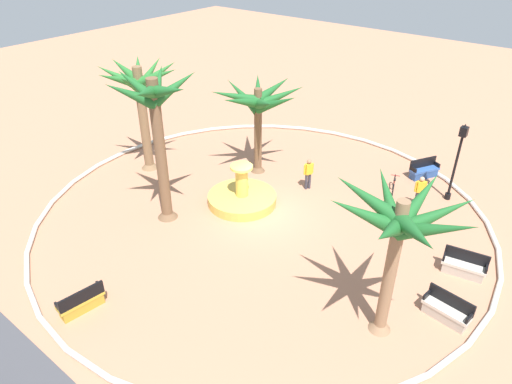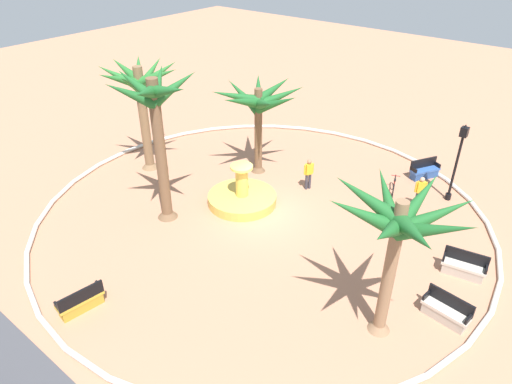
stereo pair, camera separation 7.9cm
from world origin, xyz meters
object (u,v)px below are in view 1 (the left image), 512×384
at_px(bench_north, 464,267).
at_px(person_cyclist_photo, 308,173).
at_px(bench_east, 446,311).
at_px(palm_tree_near_fountain, 156,116).
at_px(palm_tree_far_side, 399,227).
at_px(lamppost, 458,157).
at_px(person_cyclist_helmet, 420,191).
at_px(fountain, 242,198).
at_px(palm_tree_mid_plaza, 140,88).
at_px(bench_west, 424,171).
at_px(palm_tree_by_curb, 259,103).
at_px(bicycle_red_frame, 394,186).
at_px(bench_southeast, 81,303).

xyz_separation_m(bench_north, person_cyclist_photo, (8.19, -1.74, 0.56)).
bearing_deg(bench_east, bench_north, -84.19).
xyz_separation_m(palm_tree_near_fountain, palm_tree_far_side, (-10.51, 0.09, -0.73)).
height_order(bench_north, lamppost, lamppost).
bearing_deg(lamppost, person_cyclist_helmet, 62.34).
height_order(fountain, palm_tree_mid_plaza, palm_tree_mid_plaza).
bearing_deg(palm_tree_near_fountain, bench_north, -159.46).
height_order(palm_tree_near_fountain, palm_tree_mid_plaza, palm_tree_near_fountain).
height_order(palm_tree_mid_plaza, bench_north, palm_tree_mid_plaza).
height_order(bench_west, person_cyclist_photo, person_cyclist_photo).
distance_m(bench_east, person_cyclist_helmet, 7.13).
height_order(palm_tree_near_fountain, person_cyclist_helmet, palm_tree_near_fountain).
bearing_deg(lamppost, palm_tree_by_curb, 21.27).
bearing_deg(palm_tree_by_curb, person_cyclist_helmet, -167.31).
distance_m(bench_east, lamppost, 8.51).
height_order(palm_tree_near_fountain, bench_west, palm_tree_near_fountain).
xyz_separation_m(palm_tree_by_curb, palm_tree_far_side, (-10.01, 6.17, 0.37)).
xyz_separation_m(palm_tree_near_fountain, bicycle_red_frame, (-7.10, -8.45, -4.52)).
relative_size(bench_southeast, bicycle_red_frame, 1.01).
bearing_deg(bicycle_red_frame, palm_tree_near_fountain, 49.97).
relative_size(bench_west, person_cyclist_photo, 1.01).
relative_size(palm_tree_far_side, person_cyclist_photo, 3.26).
bearing_deg(bench_southeast, palm_tree_far_side, -146.22).
relative_size(palm_tree_by_curb, bench_southeast, 2.93).
bearing_deg(person_cyclist_helmet, palm_tree_mid_plaza, 21.93).
distance_m(fountain, bench_west, 9.78).
distance_m(bench_north, bench_southeast, 14.08).
distance_m(palm_tree_mid_plaza, lamppost, 15.57).
bearing_deg(bench_southeast, bench_west, -108.65).
relative_size(palm_tree_mid_plaza, bench_southeast, 3.51).
distance_m(palm_tree_mid_plaza, bench_north, 16.75).
relative_size(palm_tree_far_side, person_cyclist_helmet, 3.25).
relative_size(palm_tree_by_curb, bench_west, 2.95).
bearing_deg(palm_tree_far_side, palm_tree_by_curb, -31.66).
relative_size(palm_tree_mid_plaza, palm_tree_far_side, 1.09).
relative_size(bench_west, person_cyclist_helmet, 1.01).
xyz_separation_m(lamppost, person_cyclist_photo, (5.85, 3.41, -1.38)).
distance_m(lamppost, person_cyclist_photo, 6.91).
distance_m(bench_north, bicycle_red_frame, 6.17).
bearing_deg(fountain, bench_east, 172.44).
bearing_deg(lamppost, palm_tree_far_side, 96.38).
relative_size(bench_west, bench_north, 0.99).
bearing_deg(palm_tree_far_side, person_cyclist_helmet, -76.29).
relative_size(palm_tree_far_side, bicycle_red_frame, 3.24).
distance_m(palm_tree_by_curb, lamppost, 9.71).
distance_m(palm_tree_near_fountain, bench_west, 14.11).
bearing_deg(palm_tree_near_fountain, bench_southeast, 109.43).
relative_size(palm_tree_by_curb, palm_tree_far_side, 0.91).
bearing_deg(bicycle_red_frame, palm_tree_mid_plaza, 26.66).
relative_size(palm_tree_near_fountain, palm_tree_mid_plaza, 1.16).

